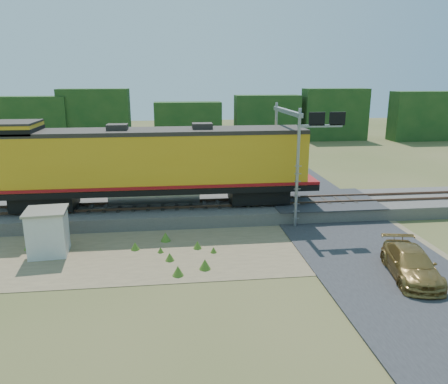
{
  "coord_description": "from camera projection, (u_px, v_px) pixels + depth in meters",
  "views": [
    {
      "loc": [
        -2.92,
        -21.2,
        8.92
      ],
      "look_at": [
        0.02,
        3.0,
        2.4
      ],
      "focal_mm": 35.0,
      "sensor_mm": 36.0,
      "label": 1
    }
  ],
  "objects": [
    {
      "name": "rails",
      "position": [
        218.0,
        203.0,
        28.5
      ],
      "size": [
        70.0,
        1.54,
        0.16
      ],
      "color": "brown",
      "rests_on": "ballast"
    },
    {
      "name": "road",
      "position": [
        352.0,
        238.0,
        24.48
      ],
      "size": [
        7.0,
        66.0,
        0.86
      ],
      "color": "#38383A",
      "rests_on": "ground"
    },
    {
      "name": "car",
      "position": [
        411.0,
        264.0,
        19.75
      ],
      "size": [
        2.74,
        4.86,
        1.33
      ],
      "primitive_type": "imported",
      "rotation": [
        0.0,
        0.0,
        -0.2
      ],
      "color": "olive",
      "rests_on": "ground"
    },
    {
      "name": "ground",
      "position": [
        230.0,
        251.0,
        22.97
      ],
      "size": [
        140.0,
        140.0,
        0.0
      ],
      "primitive_type": "plane",
      "color": "#475123",
      "rests_on": "ground"
    },
    {
      "name": "ballast",
      "position": [
        218.0,
        210.0,
        28.62
      ],
      "size": [
        70.0,
        5.0,
        0.8
      ],
      "primitive_type": "cube",
      "color": "slate",
      "rests_on": "ground"
    },
    {
      "name": "weed_clumps",
      "position": [
        164.0,
        253.0,
        22.66
      ],
      "size": [
        15.0,
        6.2,
        0.56
      ],
      "primitive_type": null,
      "color": "#487120",
      "rests_on": "ground"
    },
    {
      "name": "dirt_shoulder",
      "position": [
        192.0,
        248.0,
        23.22
      ],
      "size": [
        26.0,
        8.0,
        0.03
      ],
      "primitive_type": "cube",
      "color": "#8C7754",
      "rests_on": "ground"
    },
    {
      "name": "signal_gantry",
      "position": [
        295.0,
        135.0,
        27.26
      ],
      "size": [
        2.83,
        6.2,
        7.13
      ],
      "color": "gray",
      "rests_on": "ground"
    },
    {
      "name": "shed",
      "position": [
        48.0,
        232.0,
        22.22
      ],
      "size": [
        2.19,
        2.19,
        2.39
      ],
      "rotation": [
        0.0,
        0.0,
        0.09
      ],
      "color": "silver",
      "rests_on": "ground"
    },
    {
      "name": "locomotive",
      "position": [
        148.0,
        164.0,
        27.29
      ],
      "size": [
        20.69,
        3.15,
        5.34
      ],
      "color": "black",
      "rests_on": "rails"
    },
    {
      "name": "tree_line_north",
      "position": [
        192.0,
        121.0,
        58.62
      ],
      "size": [
        130.0,
        3.0,
        6.5
      ],
      "color": "#183C16",
      "rests_on": "ground"
    }
  ]
}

